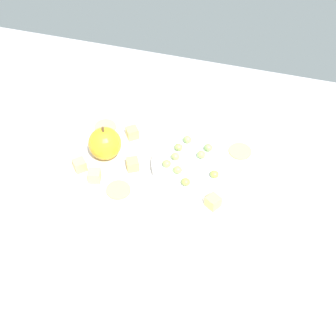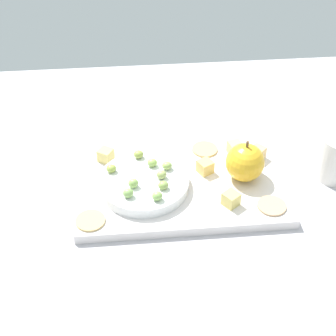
# 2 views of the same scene
# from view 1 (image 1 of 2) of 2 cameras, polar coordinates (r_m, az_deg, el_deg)

# --- Properties ---
(table) EXTENTS (1.31, 0.92, 0.04)m
(table) POSITION_cam_1_polar(r_m,az_deg,el_deg) (1.08, -0.40, -2.46)
(table) COLOR #AFABB1
(table) RESTS_ON ground
(platter) EXTENTS (0.39, 0.24, 0.02)m
(platter) POSITION_cam_1_polar(r_m,az_deg,el_deg) (1.08, -1.15, 0.03)
(platter) COLOR silver
(platter) RESTS_ON table
(serving_dish) EXTENTS (0.17, 0.17, 0.02)m
(serving_dish) POSITION_cam_1_polar(r_m,az_deg,el_deg) (1.06, 2.57, 0.31)
(serving_dish) COLOR white
(serving_dish) RESTS_ON platter
(apple_whole) EXTENTS (0.07, 0.07, 0.07)m
(apple_whole) POSITION_cam_1_polar(r_m,az_deg,el_deg) (1.08, -7.36, 2.85)
(apple_whole) COLOR gold
(apple_whole) RESTS_ON platter
(apple_stem) EXTENTS (0.01, 0.01, 0.01)m
(apple_stem) POSITION_cam_1_polar(r_m,az_deg,el_deg) (1.05, -7.58, 4.48)
(apple_stem) COLOR brown
(apple_stem) RESTS_ON apple_whole
(cheese_cube_0) EXTENTS (0.04, 0.04, 0.03)m
(cheese_cube_0) POSITION_cam_1_polar(r_m,az_deg,el_deg) (1.08, -10.24, 0.33)
(cheese_cube_0) COLOR #F1C275
(cheese_cube_0) RESTS_ON platter
(cheese_cube_1) EXTENTS (0.04, 0.04, 0.03)m
(cheese_cube_1) POSITION_cam_1_polar(r_m,az_deg,el_deg) (1.00, 5.28, -3.94)
(cheese_cube_1) COLOR #E1CB6E
(cheese_cube_1) RESTS_ON platter
(cheese_cube_2) EXTENTS (0.03, 0.03, 0.03)m
(cheese_cube_2) POSITION_cam_1_polar(r_m,az_deg,el_deg) (1.06, -4.12, 0.43)
(cheese_cube_2) COLOR #EFC867
(cheese_cube_2) RESTS_ON platter
(cheese_cube_3) EXTENTS (0.04, 0.04, 0.03)m
(cheese_cube_3) POSITION_cam_1_polar(r_m,az_deg,el_deg) (1.13, -4.17, 4.10)
(cheese_cube_3) COLOR #E3CD69
(cheese_cube_3) RESTS_ON platter
(cheese_cube_4) EXTENTS (0.03, 0.03, 0.03)m
(cheese_cube_4) POSITION_cam_1_polar(r_m,az_deg,el_deg) (1.05, -8.55, -0.89)
(cheese_cube_4) COLOR #E5C579
(cheese_cube_4) RESTS_ON platter
(cracker_0) EXTENTS (0.05, 0.05, 0.00)m
(cracker_0) POSITION_cam_1_polar(r_m,az_deg,el_deg) (1.11, 8.39, 1.94)
(cracker_0) COLOR tan
(cracker_0) RESTS_ON platter
(cracker_1) EXTENTS (0.05, 0.05, 0.00)m
(cracker_1) POSITION_cam_1_polar(r_m,az_deg,el_deg) (1.03, -5.80, -2.55)
(cracker_1) COLOR tan
(cracker_1) RESTS_ON platter
(cracker_2) EXTENTS (0.05, 0.05, 0.00)m
(cracker_2) POSITION_cam_1_polar(r_m,az_deg,el_deg) (1.17, -7.31, 4.78)
(cracker_2) COLOR tan
(cracker_2) RESTS_ON platter
(grape_0) EXTENTS (0.02, 0.02, 0.02)m
(grape_0) POSITION_cam_1_polar(r_m,az_deg,el_deg) (1.04, 0.09, 0.47)
(grape_0) COLOR #97B45C
(grape_0) RESTS_ON serving_dish
(grape_1) EXTENTS (0.02, 0.02, 0.02)m
(grape_1) POSITION_cam_1_polar(r_m,az_deg,el_deg) (1.01, 2.06, -1.62)
(grape_1) COLOR #99AB4C
(grape_1) RESTS_ON serving_dish
(grape_2) EXTENTS (0.02, 0.02, 0.02)m
(grape_2) POSITION_cam_1_polar(r_m,az_deg,el_deg) (1.09, 2.27, 3.34)
(grape_2) COLOR #94C261
(grape_2) RESTS_ON serving_dish
(grape_3) EXTENTS (0.02, 0.02, 0.02)m
(grape_3) POSITION_cam_1_polar(r_m,az_deg,el_deg) (1.05, 0.86, 1.37)
(grape_3) COLOR #A0B162
(grape_3) RESTS_ON serving_dish
(grape_4) EXTENTS (0.02, 0.02, 0.02)m
(grape_4) POSITION_cam_1_polar(r_m,az_deg,el_deg) (1.08, 4.70, 2.38)
(grape_4) COLOR #8AB55E
(grape_4) RESTS_ON serving_dish
(grape_5) EXTENTS (0.02, 0.02, 0.02)m
(grape_5) POSITION_cam_1_polar(r_m,az_deg,el_deg) (1.06, 3.88, 1.57)
(grape_5) COLOR #94BB5F
(grape_5) RESTS_ON serving_dish
(grape_6) EXTENTS (0.02, 0.02, 0.02)m
(grape_6) POSITION_cam_1_polar(r_m,az_deg,el_deg) (1.03, 5.42, -0.72)
(grape_6) COLOR #A0B54A
(grape_6) RESTS_ON serving_dish
(grape_7) EXTENTS (0.02, 0.02, 0.02)m
(grape_7) POSITION_cam_1_polar(r_m,az_deg,el_deg) (1.03, 1.12, -0.21)
(grape_7) COLOR #9BC05C
(grape_7) RESTS_ON serving_dish
(grape_8) EXTENTS (0.02, 0.02, 0.02)m
(grape_8) POSITION_cam_1_polar(r_m,az_deg,el_deg) (1.07, 1.24, 2.44)
(grape_8) COLOR #8FAB55
(grape_8) RESTS_ON serving_dish
(cup) EXTENTS (0.09, 0.07, 0.09)m
(cup) POSITION_cam_1_polar(r_m,az_deg,el_deg) (1.15, -15.88, 3.89)
(cup) COLOR white
(cup) RESTS_ON table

